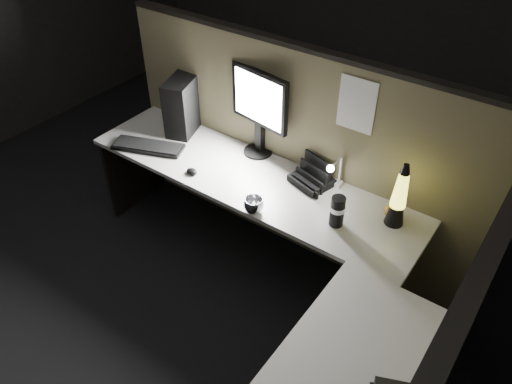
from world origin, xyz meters
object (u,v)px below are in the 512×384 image
Objects in this scene: pc_tower at (185,103)px; monitor at (259,105)px; keyboard at (148,147)px; lava_lamp at (399,200)px.

pc_tower is 0.67× the size of monitor.
monitor is 1.21× the size of keyboard.
keyboard is at bearing -113.77° from pc_tower.
lava_lamp is at bearing 1.51° from monitor.
monitor is 1.07m from lava_lamp.
lava_lamp is at bearing -12.29° from keyboard.
lava_lamp is (1.69, 0.27, 0.16)m from keyboard.
monitor is 0.84m from keyboard.
monitor reaches higher than keyboard.
monitor is at bearing -12.99° from pc_tower.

